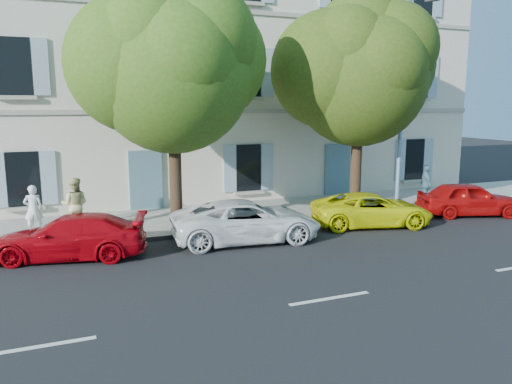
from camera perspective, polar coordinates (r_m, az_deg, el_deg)
name	(u,v)px	position (r m, az deg, el deg)	size (l,w,h in m)	color
ground	(261,251)	(14.89, 0.57, -6.72)	(90.00, 90.00, 0.00)	black
sidewalk	(216,217)	(18.92, -4.63, -2.89)	(36.00, 4.50, 0.15)	#A09E96
kerb	(235,230)	(16.92, -2.41, -4.40)	(36.00, 0.16, 0.16)	#9E998E
building	(176,67)	(24.06, -9.09, 13.96)	(28.00, 7.00, 12.00)	beige
car_red_coupe	(70,237)	(15.00, -20.53, -4.81)	(1.72, 4.23, 1.23)	#AD040E
car_white_coupe	(246,221)	(15.75, -1.10, -3.32)	(2.18, 4.73, 1.32)	white
car_yellow_supercar	(372,209)	(18.23, 13.10, -1.95)	(1.96, 4.26, 1.18)	#E2E409
car_red_hatchback	(469,199)	(21.07, 23.17, -0.72)	(1.56, 3.87, 1.32)	#AC0B0A
tree_left	(173,73)	(16.41, -9.51, 13.22)	(5.11, 5.11, 7.91)	#3A2819
tree_right	(359,78)	(19.66, 11.70, 12.61)	(5.16, 5.16, 7.95)	#3A2819
street_lamp	(405,94)	(20.26, 16.63, 10.67)	(0.43, 1.71, 7.97)	#7293BF
pedestrian_a	(33,209)	(17.56, -24.09, -1.84)	(0.58, 0.38, 1.60)	white
pedestrian_b	(75,205)	(17.34, -20.00, -1.37)	(0.87, 0.68, 1.79)	#D4CC87
pedestrian_c	(426,185)	(22.07, 18.87, 0.80)	(0.96, 0.40, 1.63)	teal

